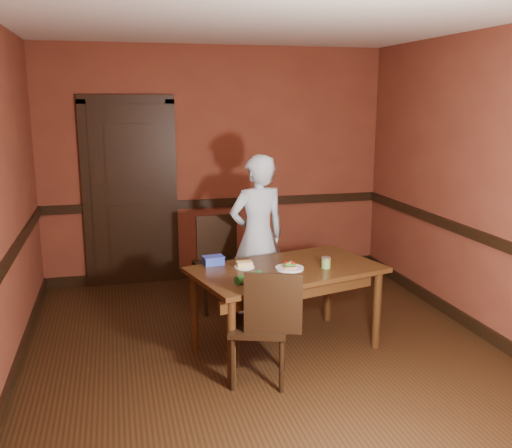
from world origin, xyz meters
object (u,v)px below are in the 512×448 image
person (258,237)px  food_tub (213,260)px  dining_table (286,309)px  chair_near (259,324)px  chair_far (218,264)px  sandwich_plate (289,267)px  cheese_saucer (244,265)px  sauce_jar (326,263)px

person → food_tub: (-0.54, -0.60, -0.03)m
dining_table → chair_near: size_ratio=1.72×
chair_near → chair_far: bearing=-70.7°
chair_near → person: (0.32, 1.32, 0.35)m
chair_near → food_tub: (-0.21, 0.72, 0.31)m
sandwich_plate → cheese_saucer: (-0.35, 0.13, 0.00)m
person → sandwich_plate: (0.05, -0.88, -0.06)m
sandwich_plate → sauce_jar: 0.31m
chair_far → sauce_jar: (0.70, -1.21, 0.31)m
dining_table → chair_near: 0.61m
chair_far → food_tub: (-0.20, -0.88, 0.30)m
dining_table → sauce_jar: 0.53m
sauce_jar → cheese_saucer: (-0.66, 0.17, -0.03)m
dining_table → sandwich_plate: (0.01, -0.05, 0.38)m
dining_table → sandwich_plate: bearing=-91.1°
sandwich_plate → food_tub: (-0.59, 0.28, 0.02)m
person → sauce_jar: bearing=99.2°
dining_table → person: bearing=78.1°
cheese_saucer → chair_near: bearing=-92.2°
sauce_jar → cheese_saucer: bearing=165.1°
sauce_jar → food_tub: sauce_jar is taller
cheese_saucer → food_tub: bearing=146.5°
dining_table → person: (-0.04, 0.83, 0.43)m
person → sauce_jar: person is taller
person → food_tub: 0.80m
chair_near → cheese_saucer: (0.02, 0.57, 0.30)m
food_tub → sauce_jar: bearing=-28.1°
chair_near → sauce_jar: chair_near is taller
dining_table → chair_far: (-0.38, 1.12, 0.10)m
sauce_jar → cheese_saucer: size_ratio=0.55×
chair_far → chair_near: size_ratio=1.04×
chair_far → chair_near: 1.61m
chair_far → sauce_jar: chair_far is taller
dining_table → person: size_ratio=0.97×
dining_table → chair_far: size_ratio=1.66×
chair_near → cheese_saucer: bearing=-73.5°
cheese_saucer → sandwich_plate: bearing=-20.1°
chair_far → cheese_saucer: size_ratio=5.50×
chair_far → food_tub: chair_far is taller
chair_near → sandwich_plate: (0.38, 0.44, 0.29)m
chair_near → food_tub: 0.82m
cheese_saucer → food_tub: (-0.24, 0.16, 0.02)m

